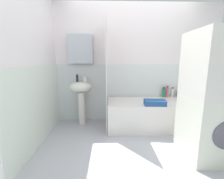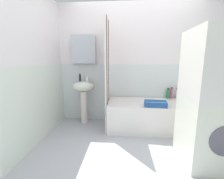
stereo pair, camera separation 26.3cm
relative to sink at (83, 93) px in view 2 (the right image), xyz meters
The scene contains 15 objects.
ground_plane 1.59m from the sink, 45.14° to the right, with size 4.80×5.60×0.04m, color #B5B5C0.
wall_back_tiled 1.11m from the sink, 13.71° to the left, with size 3.60×0.18×2.40m.
wall_left_tiled 1.00m from the sink, 128.53° to the right, with size 0.07×1.81×2.40m.
sink is the anchor object (origin of this frame).
faucet 0.30m from the sink, 90.00° to the left, with size 0.03×0.12×0.12m.
soap_dispenser 0.31m from the sink, 160.46° to the left, with size 0.05×0.05×0.16m.
toothbrush_cup 0.29m from the sink, ahead, with size 0.07×0.07×0.09m, color silver.
bathtub 1.38m from the sink, ahead, with size 1.59×0.74×0.52m, color silver.
shower_curtain 0.65m from the sink, 19.44° to the right, with size 0.01×0.74×2.00m.
conditioner_bottle 2.01m from the sink, ahead, with size 0.07×0.07×0.16m.
shampoo_bottle 1.89m from the sink, ahead, with size 0.05×0.05×0.20m.
lotion_bottle 1.78m from the sink, ahead, with size 0.05×0.05×0.23m.
body_wash_bottle 1.71m from the sink, ahead, with size 0.07×0.07×0.21m.
towel_folded 1.41m from the sink, 18.38° to the right, with size 0.36×0.20×0.09m, color #224A86.
washer_dryer_stack 2.17m from the sink, 30.14° to the right, with size 0.62×0.65×1.64m.
Camera 2 is at (-0.23, -1.90, 1.28)m, focal length 24.23 mm.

